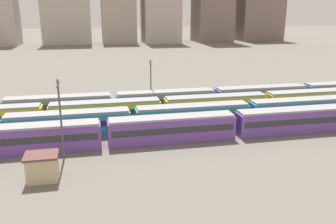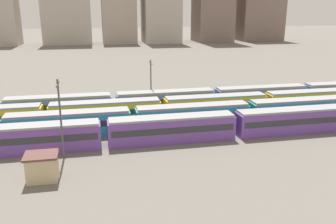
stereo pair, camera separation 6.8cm
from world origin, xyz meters
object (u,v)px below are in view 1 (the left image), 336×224
at_px(catenary_pole_1, 151,81).
at_px(catenary_pole_2, 61,115).
at_px(train_track_3, 304,93).
at_px(signal_hut, 42,167).
at_px(train_track_0, 235,124).
at_px(train_track_2, 265,103).
at_px(train_track_1, 193,116).

height_order(catenary_pole_1, catenary_pole_2, catenary_pole_2).
xyz_separation_m(train_track_3, signal_hut, (-47.03, -24.15, -0.35)).
bearing_deg(train_track_0, train_track_2, 45.93).
distance_m(train_track_0, catenary_pole_2, 24.55).
bearing_deg(train_track_1, catenary_pole_2, -157.41).
relative_size(train_track_2, catenary_pole_2, 11.10).
height_order(catenary_pole_1, signal_hut, catenary_pole_1).
distance_m(catenary_pole_1, catenary_pole_2, 25.67).
bearing_deg(train_track_3, catenary_pole_2, -157.91).
bearing_deg(train_track_3, catenary_pole_1, 174.89).
distance_m(train_track_0, train_track_1, 7.19).
distance_m(train_track_3, signal_hut, 52.87).
height_order(train_track_1, catenary_pole_2, catenary_pole_2).
xyz_separation_m(catenary_pole_2, signal_hut, (-1.80, -5.79, -4.06)).
xyz_separation_m(train_track_1, catenary_pole_1, (-4.52, 13.14, 3.19)).
bearing_deg(train_track_0, train_track_1, 133.71).
xyz_separation_m(catenary_pole_1, signal_hut, (-16.42, -26.89, -3.54)).
xyz_separation_m(train_track_2, train_track_3, (11.05, 5.20, 0.00)).
distance_m(train_track_1, signal_hut, 25.05).
distance_m(train_track_0, train_track_2, 14.47).
relative_size(train_track_0, catenary_pole_2, 7.37).
distance_m(train_track_2, signal_hut, 40.66).
height_order(train_track_1, catenary_pole_1, catenary_pole_1).
bearing_deg(signal_hut, catenary_pole_1, 58.59).
relative_size(train_track_3, signal_hut, 31.25).
height_order(train_track_0, train_track_2, same).
bearing_deg(catenary_pole_2, train_track_2, 21.06).
distance_m(catenary_pole_2, signal_hut, 7.30).
distance_m(train_track_0, catenary_pole_1, 20.89).
bearing_deg(train_track_3, train_track_1, -158.27).
xyz_separation_m(train_track_2, catenary_pole_1, (-19.56, 7.94, 3.19)).
xyz_separation_m(train_track_3, catenary_pole_1, (-30.61, 2.74, 3.19)).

